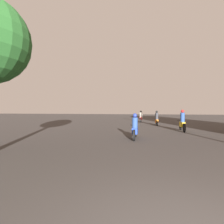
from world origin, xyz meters
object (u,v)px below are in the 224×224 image
Objects in this scene: motorcycle_orange at (157,119)px; motorcycle_red at (141,118)px; motorcycle_yellow at (182,123)px; motorcycle_blue at (135,129)px.

motorcycle_red is (-1.80, 4.45, -0.01)m from motorcycle_orange.
motorcycle_yellow reaches higher than motorcycle_red.
motorcycle_blue is at bearing -104.77° from motorcycle_orange.
motorcycle_red is at bearing 107.93° from motorcycle_orange.
motorcycle_yellow is at bearing 43.03° from motorcycle_blue.
motorcycle_blue is 0.96× the size of motorcycle_orange.
motorcycle_blue is 9.16m from motorcycle_orange.
motorcycle_orange is at bearing 103.46° from motorcycle_yellow.
motorcycle_yellow reaches higher than motorcycle_orange.
motorcycle_blue is 0.92× the size of motorcycle_yellow.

